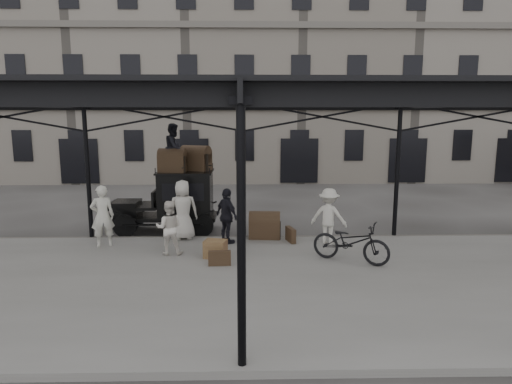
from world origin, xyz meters
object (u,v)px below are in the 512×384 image
at_px(porter_official, 227,216).
at_px(steamer_trunk_platform, 265,227).
at_px(porter_left, 102,216).
at_px(bicycle, 351,242).
at_px(taxi, 177,198).
at_px(steamer_trunk_roof_near, 172,162).

distance_m(porter_official, steamer_trunk_platform, 1.43).
bearing_deg(porter_official, porter_left, 56.42).
height_order(bicycle, steamer_trunk_platform, bicycle).
relative_size(bicycle, steamer_trunk_platform, 2.15).
xyz_separation_m(taxi, porter_official, (1.84, -1.99, -0.19)).
distance_m(bicycle, steamer_trunk_platform, 3.37).
bearing_deg(porter_official, bicycle, -156.45).
relative_size(steamer_trunk_roof_near, steamer_trunk_platform, 0.91).
bearing_deg(taxi, porter_official, -47.28).
bearing_deg(porter_left, porter_official, 164.78).
xyz_separation_m(porter_left, bicycle, (7.19, -1.62, -0.38)).
bearing_deg(porter_official, steamer_trunk_roof_near, 10.10).
distance_m(taxi, porter_official, 2.71).
bearing_deg(steamer_trunk_platform, porter_official, -148.17).
xyz_separation_m(porter_official, steamer_trunk_roof_near, (-1.92, 1.74, 1.50)).
xyz_separation_m(taxi, steamer_trunk_roof_near, (-0.08, -0.25, 1.31)).
distance_m(taxi, porter_left, 2.96).
relative_size(porter_left, porter_official, 1.09).
distance_m(porter_left, steamer_trunk_platform, 5.06).
bearing_deg(bicycle, porter_official, 90.93).
height_order(porter_official, steamer_trunk_platform, porter_official).
bearing_deg(steamer_trunk_platform, porter_left, -165.09).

